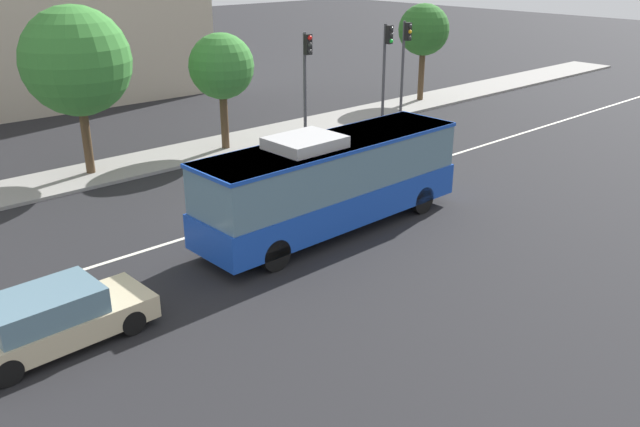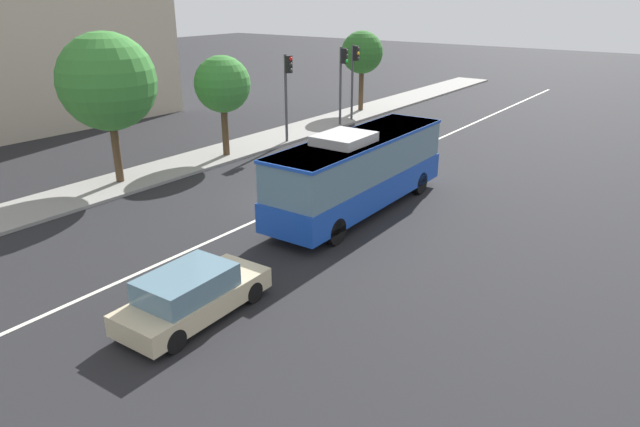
{
  "view_description": "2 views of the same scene",
  "coord_description": "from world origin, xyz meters",
  "px_view_note": "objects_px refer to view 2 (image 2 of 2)",
  "views": [
    {
      "loc": [
        -13.36,
        -17.88,
        8.9
      ],
      "look_at": [
        -0.35,
        -3.34,
        1.08
      ],
      "focal_mm": 37.17,
      "sensor_mm": 36.0,
      "label": 1
    },
    {
      "loc": [
        -18.0,
        -14.41,
        8.45
      ],
      "look_at": [
        -2.18,
        -2.86,
        0.84
      ],
      "focal_mm": 31.97,
      "sensor_mm": 36.0,
      "label": 2
    }
  ],
  "objects_px": {
    "transit_bus": "(359,169)",
    "street_tree_kerbside_right": "(362,53)",
    "traffic_light_near_corner": "(354,70)",
    "traffic_light_far_corner": "(288,84)",
    "street_tree_kerbside_left": "(107,82)",
    "traffic_light_mid_block": "(343,73)",
    "sedan_beige_ahead": "(192,295)",
    "street_tree_kerbside_centre": "(222,85)"
  },
  "relations": [
    {
      "from": "transit_bus",
      "to": "street_tree_kerbside_right",
      "type": "height_order",
      "value": "street_tree_kerbside_right"
    },
    {
      "from": "traffic_light_near_corner",
      "to": "street_tree_kerbside_right",
      "type": "xyz_separation_m",
      "value": [
        3.31,
        1.49,
        0.78
      ]
    },
    {
      "from": "traffic_light_far_corner",
      "to": "street_tree_kerbside_left",
      "type": "xyz_separation_m",
      "value": [
        -10.66,
        1.59,
        1.19
      ]
    },
    {
      "from": "traffic_light_far_corner",
      "to": "traffic_light_mid_block",
      "type": "bearing_deg",
      "value": 95.19
    },
    {
      "from": "traffic_light_mid_block",
      "to": "traffic_light_far_corner",
      "type": "relative_size",
      "value": 1.0
    },
    {
      "from": "transit_bus",
      "to": "traffic_light_near_corner",
      "type": "distance_m",
      "value": 17.58
    },
    {
      "from": "traffic_light_far_corner",
      "to": "sedan_beige_ahead",
      "type": "bearing_deg",
      "value": -53.88
    },
    {
      "from": "traffic_light_mid_block",
      "to": "street_tree_kerbside_left",
      "type": "bearing_deg",
      "value": -97.95
    },
    {
      "from": "traffic_light_near_corner",
      "to": "traffic_light_far_corner",
      "type": "xyz_separation_m",
      "value": [
        -7.56,
        -0.32,
        0.0
      ]
    },
    {
      "from": "traffic_light_near_corner",
      "to": "street_tree_kerbside_left",
      "type": "bearing_deg",
      "value": -91.5
    },
    {
      "from": "traffic_light_far_corner",
      "to": "street_tree_kerbside_left",
      "type": "distance_m",
      "value": 10.84
    },
    {
      "from": "sedan_beige_ahead",
      "to": "traffic_light_far_corner",
      "type": "height_order",
      "value": "traffic_light_far_corner"
    },
    {
      "from": "sedan_beige_ahead",
      "to": "street_tree_kerbside_right",
      "type": "bearing_deg",
      "value": 21.7
    },
    {
      "from": "street_tree_kerbside_left",
      "to": "street_tree_kerbside_centre",
      "type": "height_order",
      "value": "street_tree_kerbside_left"
    },
    {
      "from": "street_tree_kerbside_centre",
      "to": "street_tree_kerbside_right",
      "type": "bearing_deg",
      "value": 3.42
    },
    {
      "from": "street_tree_kerbside_left",
      "to": "street_tree_kerbside_right",
      "type": "distance_m",
      "value": 21.54
    },
    {
      "from": "traffic_light_mid_block",
      "to": "street_tree_kerbside_centre",
      "type": "bearing_deg",
      "value": -97.44
    },
    {
      "from": "sedan_beige_ahead",
      "to": "street_tree_kerbside_centre",
      "type": "distance_m",
      "value": 17.0
    },
    {
      "from": "transit_bus",
      "to": "traffic_light_mid_block",
      "type": "relative_size",
      "value": 1.93
    },
    {
      "from": "street_tree_kerbside_right",
      "to": "street_tree_kerbside_left",
      "type": "bearing_deg",
      "value": -179.42
    },
    {
      "from": "traffic_light_far_corner",
      "to": "street_tree_kerbside_centre",
      "type": "bearing_deg",
      "value": -97.06
    },
    {
      "from": "traffic_light_far_corner",
      "to": "street_tree_kerbside_centre",
      "type": "xyz_separation_m",
      "value": [
        -4.3,
        0.9,
        0.37
      ]
    },
    {
      "from": "sedan_beige_ahead",
      "to": "street_tree_kerbside_left",
      "type": "bearing_deg",
      "value": 60.84
    },
    {
      "from": "transit_bus",
      "to": "street_tree_kerbside_left",
      "type": "xyz_separation_m",
      "value": [
        -3.67,
        10.98,
        2.95
      ]
    },
    {
      "from": "street_tree_kerbside_right",
      "to": "sedan_beige_ahead",
      "type": "bearing_deg",
      "value": -156.49
    },
    {
      "from": "traffic_light_near_corner",
      "to": "street_tree_kerbside_right",
      "type": "height_order",
      "value": "street_tree_kerbside_right"
    },
    {
      "from": "traffic_light_far_corner",
      "to": "street_tree_kerbside_left",
      "type": "bearing_deg",
      "value": -93.72
    },
    {
      "from": "sedan_beige_ahead",
      "to": "street_tree_kerbside_centre",
      "type": "height_order",
      "value": "street_tree_kerbside_centre"
    },
    {
      "from": "transit_bus",
      "to": "traffic_light_mid_block",
      "type": "height_order",
      "value": "traffic_light_mid_block"
    },
    {
      "from": "street_tree_kerbside_centre",
      "to": "traffic_light_far_corner",
      "type": "bearing_deg",
      "value": -11.82
    },
    {
      "from": "sedan_beige_ahead",
      "to": "transit_bus",
      "type": "bearing_deg",
      "value": 2.99
    },
    {
      "from": "street_tree_kerbside_centre",
      "to": "street_tree_kerbside_right",
      "type": "height_order",
      "value": "street_tree_kerbside_right"
    },
    {
      "from": "traffic_light_near_corner",
      "to": "traffic_light_far_corner",
      "type": "relative_size",
      "value": 1.0
    },
    {
      "from": "sedan_beige_ahead",
      "to": "traffic_light_far_corner",
      "type": "relative_size",
      "value": 0.88
    },
    {
      "from": "traffic_light_mid_block",
      "to": "street_tree_kerbside_centre",
      "type": "xyz_separation_m",
      "value": [
        -10.04,
        0.86,
        0.37
      ]
    },
    {
      "from": "transit_bus",
      "to": "traffic_light_mid_block",
      "type": "xyz_separation_m",
      "value": [
        12.72,
        9.44,
        1.75
      ]
    },
    {
      "from": "transit_bus",
      "to": "traffic_light_near_corner",
      "type": "relative_size",
      "value": 1.93
    },
    {
      "from": "street_tree_kerbside_left",
      "to": "street_tree_kerbside_right",
      "type": "bearing_deg",
      "value": 0.58
    },
    {
      "from": "transit_bus",
      "to": "sedan_beige_ahead",
      "type": "bearing_deg",
      "value": -176.12
    },
    {
      "from": "traffic_light_near_corner",
      "to": "street_tree_kerbside_right",
      "type": "bearing_deg",
      "value": 116.73
    },
    {
      "from": "traffic_light_far_corner",
      "to": "street_tree_kerbside_right",
      "type": "bearing_deg",
      "value": 104.19
    },
    {
      "from": "street_tree_kerbside_left",
      "to": "street_tree_kerbside_centre",
      "type": "distance_m",
      "value": 6.44
    }
  ]
}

